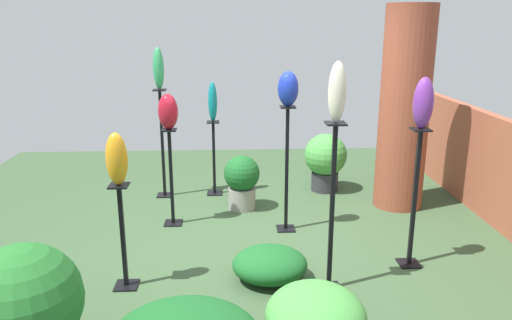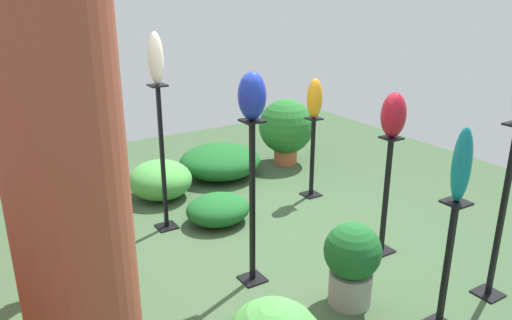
% 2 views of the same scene
% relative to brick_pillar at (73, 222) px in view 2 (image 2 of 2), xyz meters
% --- Properties ---
extents(ground_plane, '(8.00, 8.00, 0.00)m').
position_rel_brick_pillar_xyz_m(ground_plane, '(1.11, -1.85, -1.22)').
color(ground_plane, '#385133').
extents(brick_pillar, '(0.60, 0.60, 2.45)m').
position_rel_brick_pillar_xyz_m(brick_pillar, '(0.00, 0.00, 0.00)').
color(brick_pillar, brown).
rests_on(brick_pillar, ground).
extents(pedestal_ruby, '(0.20, 0.20, 1.11)m').
position_rel_brick_pillar_xyz_m(pedestal_ruby, '(0.48, -2.77, -0.72)').
color(pedestal_ruby, black).
rests_on(pedestal_ruby, ground).
extents(pedestal_violet, '(0.20, 0.20, 1.33)m').
position_rel_brick_pillar_xyz_m(pedestal_violet, '(1.59, -0.39, -0.61)').
color(pedestal_violet, black).
rests_on(pedestal_violet, ground).
extents(pedestal_jade, '(0.20, 0.20, 1.42)m').
position_rel_brick_pillar_xyz_m(pedestal_jade, '(-0.48, -2.98, -0.57)').
color(pedestal_jade, black).
rests_on(pedestal_jade, ground).
extents(pedestal_teal, '(0.20, 0.20, 0.99)m').
position_rel_brick_pillar_xyz_m(pedestal_teal, '(-0.53, -2.32, -0.78)').
color(pedestal_teal, black).
rests_on(pedestal_teal, ground).
extents(pedestal_amber, '(0.20, 0.20, 0.94)m').
position_rel_brick_pillar_xyz_m(pedestal_amber, '(1.87, -3.02, -0.80)').
color(pedestal_amber, black).
rests_on(pedestal_amber, ground).
extents(pedestal_cobalt, '(0.20, 0.20, 1.39)m').
position_rel_brick_pillar_xyz_m(pedestal_cobalt, '(0.70, -1.49, -0.58)').
color(pedestal_cobalt, black).
rests_on(pedestal_cobalt, ground).
extents(pedestal_ivory, '(0.20, 0.20, 1.48)m').
position_rel_brick_pillar_xyz_m(pedestal_ivory, '(2.00, -1.25, -0.54)').
color(pedestal_ivory, black).
rests_on(pedestal_ivory, ground).
extents(art_vase_ruby, '(0.22, 0.22, 0.39)m').
position_rel_brick_pillar_xyz_m(art_vase_ruby, '(0.48, -2.77, 0.08)').
color(art_vase_ruby, maroon).
rests_on(art_vase_ruby, pedestal_ruby).
extents(art_vase_violet, '(0.18, 0.18, 0.46)m').
position_rel_brick_pillar_xyz_m(art_vase_violet, '(1.59, -0.39, 0.34)').
color(art_vase_violet, '#6B2D8C').
rests_on(art_vase_violet, pedestal_violet).
extents(art_vase_teal, '(0.13, 0.12, 0.52)m').
position_rel_brick_pillar_xyz_m(art_vase_teal, '(-0.53, -2.32, 0.02)').
color(art_vase_teal, '#0F727A').
rests_on(art_vase_teal, pedestal_teal).
extents(art_vase_amber, '(0.17, 0.18, 0.44)m').
position_rel_brick_pillar_xyz_m(art_vase_amber, '(1.87, -3.02, -0.06)').
color(art_vase_amber, orange).
rests_on(art_vase_amber, pedestal_amber).
extents(art_vase_cobalt, '(0.21, 0.22, 0.37)m').
position_rel_brick_pillar_xyz_m(art_vase_cobalt, '(0.70, -1.49, 0.35)').
color(art_vase_cobalt, '#192D9E').
rests_on(art_vase_cobalt, pedestal_cobalt).
extents(art_vase_ivory, '(0.13, 0.14, 0.48)m').
position_rel_brick_pillar_xyz_m(art_vase_ivory, '(2.00, -1.25, 0.49)').
color(art_vase_ivory, beige).
rests_on(art_vase_ivory, pedestal_ivory).
extents(potted_plant_near_pillar, '(0.44, 0.44, 0.67)m').
position_rel_brick_pillar_xyz_m(potted_plant_near_pillar, '(0.03, -1.97, -0.85)').
color(potted_plant_near_pillar, gray).
rests_on(potted_plant_near_pillar, ground).
extents(potted_plant_front_left, '(0.75, 0.75, 0.91)m').
position_rel_brick_pillar_xyz_m(potted_plant_front_left, '(2.96, -3.42, -0.71)').
color(potted_plant_front_left, '#B25B38').
rests_on(potted_plant_front_left, ground).
extents(foliage_bed_east, '(0.61, 0.68, 0.30)m').
position_rel_brick_pillar_xyz_m(foliage_bed_east, '(1.81, -1.75, -1.08)').
color(foliage_bed_east, '#195923').
rests_on(foliage_bed_east, ground).
extents(foliage_bed_west, '(0.75, 0.73, 0.44)m').
position_rel_brick_pillar_xyz_m(foliage_bed_west, '(2.75, -1.49, -1.01)').
color(foliage_bed_west, '#479942').
rests_on(foliage_bed_west, ground).
extents(foliage_bed_center, '(1.01, 1.05, 0.41)m').
position_rel_brick_pillar_xyz_m(foliage_bed_center, '(3.00, -2.41, -1.02)').
color(foliage_bed_center, '#195923').
rests_on(foliage_bed_center, ground).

